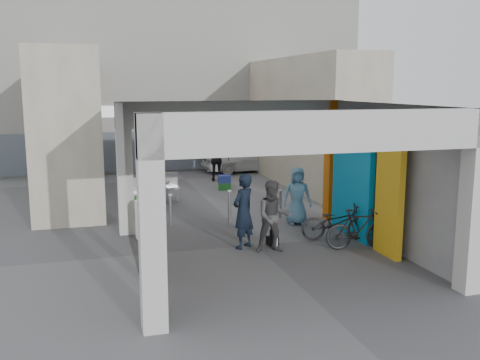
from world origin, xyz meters
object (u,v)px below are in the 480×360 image
object	(u,v)px
man_back_turned	(273,217)
border_collie	(273,237)
man_with_dog	(243,211)
man_elderly	(297,196)
produce_stand	(141,196)
cafe_set	(153,194)
man_crates	(217,160)
bicycle_front	(336,222)
bicycle_rear	(359,229)
white_van	(243,158)

from	to	relation	value
man_back_turned	border_collie	bearing A→B (deg)	77.81
man_with_dog	man_elderly	size ratio (longest dim) A/B	1.11
produce_stand	man_back_turned	distance (m)	6.52
cafe_set	man_crates	world-z (taller)	man_crates
border_collie	bicycle_front	world-z (taller)	bicycle_front
man_crates	man_back_turned	bearing A→B (deg)	92.44
man_with_dog	man_elderly	xyz separation A→B (m)	(2.12, 1.79, -0.09)
cafe_set	man_back_turned	xyz separation A→B (m)	(2.11, -6.03, 0.51)
produce_stand	bicycle_rear	bearing A→B (deg)	-70.11
man_with_dog	man_back_turned	xyz separation A→B (m)	(0.60, -0.49, -0.06)
man_back_turned	bicycle_front	world-z (taller)	man_back_turned
white_van	produce_stand	bearing A→B (deg)	131.29
man_crates	border_collie	bearing A→B (deg)	93.16
cafe_set	white_van	distance (m)	7.51
cafe_set	border_collie	world-z (taller)	cafe_set
cafe_set	produce_stand	world-z (taller)	cafe_set
man_with_dog	white_van	world-z (taller)	man_with_dog
man_back_turned	bicycle_front	distance (m)	1.97
white_van	border_collie	bearing A→B (deg)	160.73
cafe_set	man_crates	xyz separation A→B (m)	(3.09, 3.74, 0.54)
border_collie	bicycle_rear	xyz separation A→B (m)	(1.91, -0.79, 0.26)
man_crates	white_van	xyz separation A→B (m)	(1.73, 2.02, -0.25)
man_back_turned	bicycle_front	bearing A→B (deg)	22.40
man_back_turned	bicycle_front	xyz separation A→B (m)	(1.87, 0.47, -0.39)
cafe_set	produce_stand	distance (m)	0.43
man_back_turned	man_elderly	size ratio (longest dim) A/B	1.05
produce_stand	man_elderly	bearing A→B (deg)	-58.51
man_with_dog	white_van	bearing A→B (deg)	-142.46
bicycle_front	man_back_turned	bearing A→B (deg)	118.96
man_with_dog	man_crates	size ratio (longest dim) A/B	1.03
man_back_turned	white_van	size ratio (longest dim) A/B	0.46
man_crates	bicycle_front	distance (m)	9.35
man_with_dog	man_elderly	distance (m)	2.77
man_crates	white_van	world-z (taller)	man_crates
man_with_dog	bicycle_front	xyz separation A→B (m)	(2.47, -0.02, -0.45)
produce_stand	white_van	world-z (taller)	white_van
border_collie	man_with_dog	xyz separation A→B (m)	(-0.76, 0.06, 0.68)
produce_stand	bicycle_front	size ratio (longest dim) A/B	0.68
cafe_set	white_van	bearing A→B (deg)	50.13
border_collie	man_elderly	world-z (taller)	man_elderly
man_back_turned	bicycle_rear	xyz separation A→B (m)	(2.07, -0.36, -0.36)
man_back_turned	man_elderly	bearing A→B (deg)	64.59
man_with_dog	bicycle_front	size ratio (longest dim) A/B	1.02
produce_stand	man_elderly	size ratio (longest dim) A/B	0.74
border_collie	bicycle_rear	distance (m)	2.08
cafe_set	bicycle_rear	xyz separation A→B (m)	(4.17, -6.39, 0.15)
man_elderly	bicycle_rear	distance (m)	2.71
produce_stand	border_collie	xyz separation A→B (m)	(2.69, -5.56, -0.08)
border_collie	man_with_dog	size ratio (longest dim) A/B	0.32
bicycle_front	white_van	size ratio (longest dim) A/B	0.48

